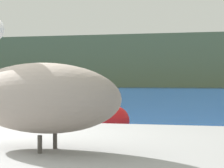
% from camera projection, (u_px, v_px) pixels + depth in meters
% --- Properties ---
extents(hillside_backdrop, '(140.00, 16.01, 9.08)m').
position_uv_depth(hillside_backdrop, '(177.00, 62.00, 69.68)').
color(hillside_backdrop, '#6B7A51').
rests_on(hillside_backdrop, ground).
extents(pelican, '(1.42, 0.76, 0.92)m').
position_uv_depth(pelican, '(39.00, 96.00, 2.51)').
color(pelican, gray).
rests_on(pelican, pier_dock).
extents(mooring_buoy, '(0.74, 0.74, 0.74)m').
position_uv_depth(mooring_buoy, '(114.00, 121.00, 8.97)').
color(mooring_buoy, red).
rests_on(mooring_buoy, ground).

